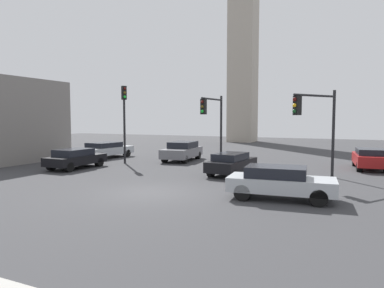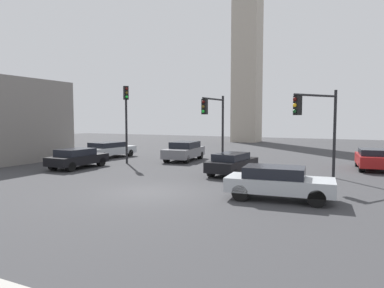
{
  "view_description": "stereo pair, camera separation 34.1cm",
  "coord_description": "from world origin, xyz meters",
  "views": [
    {
      "loc": [
        8.25,
        -13.25,
        3.34
      ],
      "look_at": [
        0.36,
        3.75,
        1.96
      ],
      "focal_mm": 32.56,
      "sensor_mm": 36.0,
      "label": 1
    },
    {
      "loc": [
        8.55,
        -13.11,
        3.34
      ],
      "look_at": [
        0.36,
        3.75,
        1.96
      ],
      "focal_mm": 32.56,
      "sensor_mm": 36.0,
      "label": 2
    }
  ],
  "objects": [
    {
      "name": "car_7",
      "position": [
        9.31,
        12.17,
        0.74
      ],
      "size": [
        2.19,
        4.15,
        1.38
      ],
      "rotation": [
        0.0,
        0.0,
        1.66
      ],
      "color": "maroon",
      "rests_on": "ground_plane"
    },
    {
      "name": "car_4",
      "position": [
        5.57,
        1.12,
        0.74
      ],
      "size": [
        4.44,
        2.21,
        1.37
      ],
      "rotation": [
        0.0,
        0.0,
        0.1
      ],
      "color": "#ADB2B7",
      "rests_on": "ground_plane"
    },
    {
      "name": "traffic_light_2",
      "position": [
        -0.5,
        8.95,
        3.48
      ],
      "size": [
        0.46,
        3.14,
        4.95
      ],
      "rotation": [
        0.0,
        0.0,
        -1.65
      ],
      "color": "black",
      "rests_on": "ground_plane"
    },
    {
      "name": "skyline_tower",
      "position": [
        -6.24,
        35.2,
        15.7
      ],
      "size": [
        3.58,
        3.58,
        31.4
      ],
      "primitive_type": "cube",
      "color": "#A89E8E",
      "rests_on": "ground_plane"
    },
    {
      "name": "traffic_light_1",
      "position": [
        6.39,
        6.57,
        3.44
      ],
      "size": [
        1.95,
        2.75,
        4.91
      ],
      "rotation": [
        0.0,
        0.0,
        -2.17
      ],
      "color": "black",
      "rests_on": "ground_plane"
    },
    {
      "name": "car_2",
      "position": [
        -10.71,
        10.26,
        0.72
      ],
      "size": [
        2.59,
        4.85,
        1.33
      ],
      "rotation": [
        0.0,
        0.0,
        1.47
      ],
      "color": "#ADB2B7",
      "rests_on": "ground_plane"
    },
    {
      "name": "traffic_light_0",
      "position": [
        -7.08,
        7.95,
        3.95
      ],
      "size": [
        0.48,
        0.45,
        5.71
      ],
      "rotation": [
        0.0,
        0.0,
        -0.64
      ],
      "color": "black",
      "rests_on": "ground_plane"
    },
    {
      "name": "car_0",
      "position": [
        -8.49,
        4.36,
        0.7
      ],
      "size": [
        1.87,
        4.15,
        1.32
      ],
      "rotation": [
        0.0,
        0.0,
        1.56
      ],
      "color": "black",
      "rests_on": "ground_plane"
    },
    {
      "name": "car_5",
      "position": [
        1.74,
        6.36,
        0.69
      ],
      "size": [
        2.06,
        4.23,
        1.3
      ],
      "rotation": [
        0.0,
        0.0,
        1.47
      ],
      "color": "black",
      "rests_on": "ground_plane"
    },
    {
      "name": "car_6",
      "position": [
        -4.02,
        11.35,
        0.78
      ],
      "size": [
        2.4,
        4.75,
        1.49
      ],
      "rotation": [
        0.0,
        0.0,
        -1.47
      ],
      "color": "slate",
      "rests_on": "ground_plane"
    },
    {
      "name": "ground_plane",
      "position": [
        0.0,
        0.0,
        0.0
      ],
      "size": [
        95.32,
        95.32,
        0.0
      ],
      "primitive_type": "plane",
      "color": "#38383A"
    }
  ]
}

